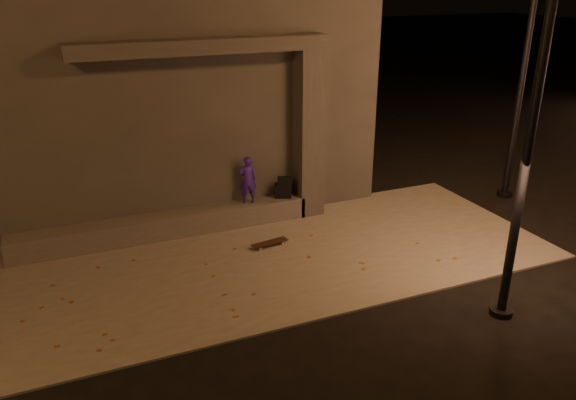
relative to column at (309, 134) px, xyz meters
name	(u,v)px	position (x,y,z in m)	size (l,w,h in m)	color
ground	(309,315)	(-1.70, -3.75, -1.84)	(120.00, 120.00, 0.00)	black
sidewalk	(265,260)	(-1.70, -1.75, -1.82)	(11.00, 4.40, 0.04)	#635E57
building	(155,86)	(-2.70, 2.74, 0.77)	(9.00, 5.10, 5.22)	#3B3936
ledge	(166,225)	(-3.20, 0.00, -1.58)	(6.00, 0.55, 0.45)	#4C4844
column	(309,134)	(0.00, 0.00, 0.00)	(0.55, 0.55, 3.60)	#3B3936
canopy	(203,46)	(-2.20, 0.05, 1.94)	(5.00, 0.70, 0.28)	#3B3936
skateboarder	(248,180)	(-1.41, 0.00, -0.84)	(0.38, 0.25, 1.03)	#351695
backpack	(283,189)	(-0.60, 0.00, -1.18)	(0.43, 0.36, 0.51)	black
skateboard	(270,243)	(-1.42, -1.28, -1.73)	(0.78, 0.30, 0.08)	black
street_lamp_0	(541,72)	(1.12, -4.90, 1.97)	(0.36, 0.36, 6.67)	black
street_lamp_2	(534,3)	(4.88, -0.89, 2.62)	(0.36, 0.36, 7.92)	black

